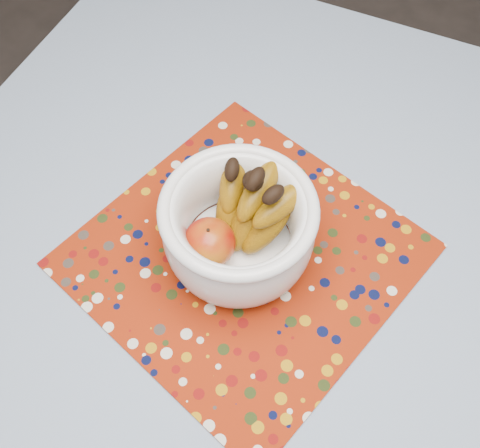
{
  "coord_description": "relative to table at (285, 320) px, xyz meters",
  "views": [
    {
      "loc": [
        0.07,
        -0.34,
        1.53
      ],
      "look_at": [
        -0.1,
        0.04,
        0.84
      ],
      "focal_mm": 42.0,
      "sensor_mm": 36.0,
      "label": 1
    }
  ],
  "objects": [
    {
      "name": "fruit_bowl",
      "position": [
        -0.1,
        0.05,
        0.17
      ],
      "size": [
        0.22,
        0.23,
        0.17
      ],
      "color": "white",
      "rests_on": "placemat"
    },
    {
      "name": "table",
      "position": [
        0.0,
        0.0,
        0.0
      ],
      "size": [
        1.2,
        1.2,
        0.75
      ],
      "color": "brown",
      "rests_on": "ground"
    },
    {
      "name": "tablecloth",
      "position": [
        0.0,
        0.0,
        0.08
      ],
      "size": [
        1.32,
        1.32,
        0.01
      ],
      "primitive_type": "cube",
      "color": "slate",
      "rests_on": "table"
    },
    {
      "name": "placemat",
      "position": [
        -0.09,
        0.04,
        0.09
      ],
      "size": [
        0.57,
        0.57,
        0.0
      ],
      "primitive_type": "cube",
      "rotation": [
        0.0,
        0.0,
        -0.31
      ],
      "color": "maroon",
      "rests_on": "tablecloth"
    }
  ]
}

